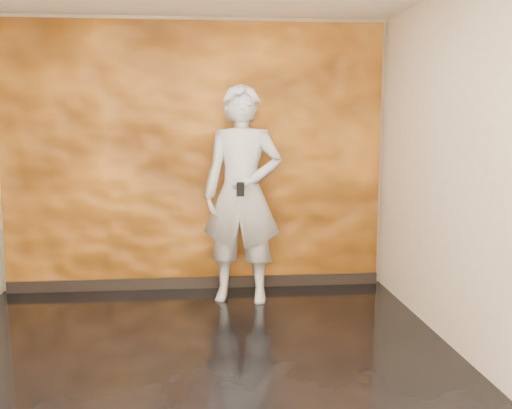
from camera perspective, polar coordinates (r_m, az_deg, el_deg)
name	(u,v)px	position (r m, az deg, el deg)	size (l,w,h in m)	color
room	(192,172)	(3.99, -6.43, 3.25)	(4.02, 4.02, 2.81)	black
feature_wall	(195,158)	(5.95, -6.12, 4.66)	(3.90, 0.06, 2.75)	orange
baseboard	(197,283)	(6.13, -5.93, -7.77)	(3.90, 0.04, 0.12)	black
man	(242,194)	(5.52, -1.38, 1.02)	(0.77, 0.50, 2.10)	#90959D
phone	(240,189)	(5.19, -1.58, 1.53)	(0.07, 0.01, 0.13)	black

